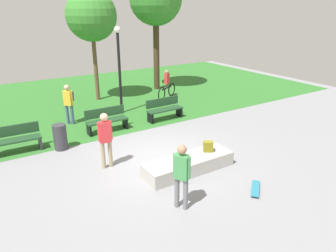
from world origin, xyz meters
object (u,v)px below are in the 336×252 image
object	(u,v)px
concrete_ledge	(189,164)
trash_bin	(60,137)
tree_slender_maple	(91,16)
cyclist_on_bicycle	(167,86)
skater_performing_trick	(182,172)
park_bench_far_left	(164,108)
park_bench_near_path	(107,119)
pedestrian_with_backpack	(69,101)
skater_watching	(105,136)
lamp_post	(119,61)
backpack_on_ledge	(208,146)
skateboard_by_ledge	(255,188)
park_bench_center_lawn	(15,139)

from	to	relation	value
concrete_ledge	trash_bin	xyz separation A→B (m)	(-2.76, 3.55, 0.23)
tree_slender_maple	cyclist_on_bicycle	world-z (taller)	tree_slender_maple
skater_performing_trick	park_bench_far_left	distance (m)	6.38
skater_performing_trick	park_bench_far_left	xyz separation A→B (m)	(3.00, 5.61, -0.48)
park_bench_near_path	cyclist_on_bicycle	size ratio (longest dim) A/B	0.99
park_bench_far_left	tree_slender_maple	world-z (taller)	tree_slender_maple
tree_slender_maple	pedestrian_with_backpack	distance (m)	4.81
skater_performing_trick	skater_watching	distance (m)	2.95
tree_slender_maple	lamp_post	world-z (taller)	tree_slender_maple
skater_watching	park_bench_near_path	size ratio (longest dim) A/B	1.07
skater_performing_trick	pedestrian_with_backpack	world-z (taller)	same
concrete_ledge	lamp_post	distance (m)	6.43
concrete_ledge	park_bench_far_left	size ratio (longest dim) A/B	1.72
backpack_on_ledge	skateboard_by_ledge	distance (m)	1.93
trash_bin	cyclist_on_bicycle	bearing A→B (deg)	28.62
cyclist_on_bicycle	park_bench_center_lawn	bearing A→B (deg)	-159.03
concrete_ledge	tree_slender_maple	distance (m)	9.56
park_bench_far_left	pedestrian_with_backpack	size ratio (longest dim) A/B	0.98
concrete_ledge	skateboard_by_ledge	world-z (taller)	concrete_ledge
park_bench_center_lawn	trash_bin	distance (m)	1.43
concrete_ledge	lamp_post	xyz separation A→B (m)	(0.61, 6.03, 2.12)
park_bench_center_lawn	tree_slender_maple	bearing A→B (deg)	45.33
concrete_ledge	skateboard_by_ledge	xyz separation A→B (m)	(0.86, -1.81, -0.15)
park_bench_near_path	trash_bin	world-z (taller)	park_bench_near_path
lamp_post	trash_bin	size ratio (longest dim) A/B	4.31
cyclist_on_bicycle	backpack_on_ledge	bearing A→B (deg)	-112.81
backpack_on_ledge	tree_slender_maple	world-z (taller)	tree_slender_maple
skater_watching	concrete_ledge	bearing A→B (deg)	-37.85
backpack_on_ledge	pedestrian_with_backpack	bearing A→B (deg)	-36.12
skater_watching	cyclist_on_bicycle	world-z (taller)	skater_watching
lamp_post	park_bench_far_left	bearing A→B (deg)	-56.67
concrete_ledge	backpack_on_ledge	size ratio (longest dim) A/B	8.64
skater_performing_trick	skater_watching	size ratio (longest dim) A/B	0.96
backpack_on_ledge	lamp_post	bearing A→B (deg)	-58.23
trash_bin	park_bench_far_left	bearing A→B (deg)	8.69
skater_watching	skater_performing_trick	bearing A→B (deg)	-76.01
backpack_on_ledge	park_bench_near_path	bearing A→B (deg)	-39.18
concrete_ledge	park_bench_center_lawn	distance (m)	5.78
skater_performing_trick	cyclist_on_bicycle	world-z (taller)	skater_performing_trick
skateboard_by_ledge	backpack_on_ledge	bearing A→B (deg)	93.28
concrete_ledge	park_bench_far_left	xyz separation A→B (m)	(1.79, 4.24, 0.27)
skater_watching	park_bench_far_left	bearing A→B (deg)	36.46
backpack_on_ledge	skateboard_by_ledge	size ratio (longest dim) A/B	0.43
skateboard_by_ledge	trash_bin	xyz separation A→B (m)	(-3.62, 5.35, 0.38)
skateboard_by_ledge	lamp_post	size ratio (longest dim) A/B	0.20
backpack_on_ledge	pedestrian_with_backpack	xyz separation A→B (m)	(-2.52, 5.80, 0.41)
cyclist_on_bicycle	tree_slender_maple	bearing A→B (deg)	153.14
park_bench_far_left	park_bench_center_lawn	xyz separation A→B (m)	(-5.86, -0.15, 0.00)
backpack_on_ledge	park_bench_far_left	bearing A→B (deg)	-73.47
backpack_on_ledge	trash_bin	xyz separation A→B (m)	(-3.51, 3.50, -0.14)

